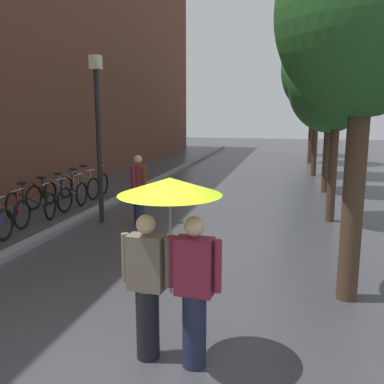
{
  "coord_description": "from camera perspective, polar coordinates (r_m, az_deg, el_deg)",
  "views": [
    {
      "loc": [
        2.03,
        -3.76,
        2.76
      ],
      "look_at": [
        0.32,
        3.43,
        1.35
      ],
      "focal_mm": 40.12,
      "sensor_mm": 36.0,
      "label": 1
    }
  ],
  "objects": [
    {
      "name": "parked_bicycle_3",
      "position": [
        11.14,
        -23.88,
        -2.5
      ],
      "size": [
        1.11,
        0.74,
        0.96
      ],
      "color": "black",
      "rests_on": "ground"
    },
    {
      "name": "street_tree_3",
      "position": [
        19.01,
        16.49,
        15.36
      ],
      "size": [
        3.05,
        3.05,
        6.28
      ],
      "color": "#473323",
      "rests_on": "ground"
    },
    {
      "name": "pedestrian_walking_midground",
      "position": [
        10.49,
        -7.05,
        0.54
      ],
      "size": [
        0.35,
        0.59,
        1.7
      ],
      "color": "#1E233D",
      "rests_on": "ground"
    },
    {
      "name": "couple_under_umbrella",
      "position": [
        4.59,
        -2.92,
        -6.81
      ],
      "size": [
        1.13,
        1.1,
        2.07
      ],
      "color": "black",
      "rests_on": "ground"
    },
    {
      "name": "street_tree_4",
      "position": [
        23.58,
        15.95,
        14.55
      ],
      "size": [
        2.89,
        2.89,
        6.33
      ],
      "color": "#473323",
      "rests_on": "ground"
    },
    {
      "name": "parked_bicycle_7",
      "position": [
        14.03,
        -14.75,
        0.65
      ],
      "size": [
        1.15,
        0.82,
        0.96
      ],
      "color": "black",
      "rests_on": "ground"
    },
    {
      "name": "parked_bicycle_5",
      "position": [
        12.54,
        -18.47,
        -0.73
      ],
      "size": [
        1.14,
        0.79,
        0.96
      ],
      "color": "black",
      "rests_on": "ground"
    },
    {
      "name": "street_tree_1",
      "position": [
        11.11,
        18.89,
        14.58
      ],
      "size": [
        2.41,
        2.41,
        4.94
      ],
      "color": "#473323",
      "rests_on": "ground"
    },
    {
      "name": "kerb_strip",
      "position": [
        14.96,
        -7.27,
        0.31
      ],
      "size": [
        0.3,
        36.0,
        0.12
      ],
      "primitive_type": "cube",
      "color": "slate",
      "rests_on": "ground"
    },
    {
      "name": "ground_plane",
      "position": [
        5.08,
        -13.59,
        -22.39
      ],
      "size": [
        80.0,
        80.0,
        0.0
      ],
      "primitive_type": "plane",
      "color": "#38383D"
    },
    {
      "name": "parked_bicycle_8",
      "position": [
        14.85,
        -13.47,
        1.26
      ],
      "size": [
        1.13,
        0.79,
        0.96
      ],
      "color": "black",
      "rests_on": "ground"
    },
    {
      "name": "street_tree_2",
      "position": [
        15.21,
        17.95,
        13.45
      ],
      "size": [
        2.77,
        2.77,
        5.2
      ],
      "color": "#473323",
      "rests_on": "ground"
    },
    {
      "name": "street_lamp_post",
      "position": [
        10.7,
        -12.36,
        8.48
      ],
      "size": [
        0.24,
        0.24,
        4.03
      ],
      "color": "black",
      "rests_on": "ground"
    },
    {
      "name": "parked_bicycle_6",
      "position": [
        13.2,
        -16.44,
        -0.06
      ],
      "size": [
        1.1,
        0.73,
        0.96
      ],
      "color": "black",
      "rests_on": "ground"
    },
    {
      "name": "street_tree_0",
      "position": [
        6.54,
        22.17,
        21.02
      ],
      "size": [
        2.42,
        2.42,
        5.43
      ],
      "color": "#473323",
      "rests_on": "ground"
    },
    {
      "name": "parked_bicycle_4",
      "position": [
        11.77,
        -20.6,
        -1.59
      ],
      "size": [
        1.17,
        0.85,
        0.96
      ],
      "color": "black",
      "rests_on": "ground"
    },
    {
      "name": "street_tree_5",
      "position": [
        27.59,
        15.83,
        12.65
      ],
      "size": [
        2.6,
        2.6,
        5.5
      ],
      "color": "#473323",
      "rests_on": "ground"
    }
  ]
}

